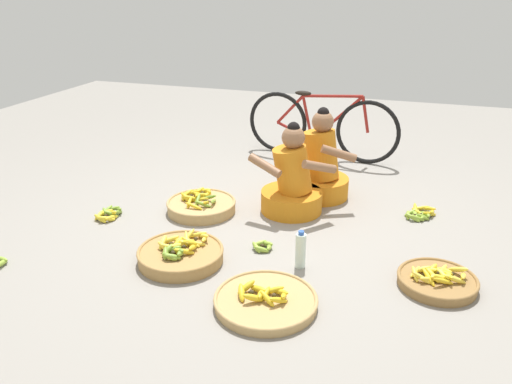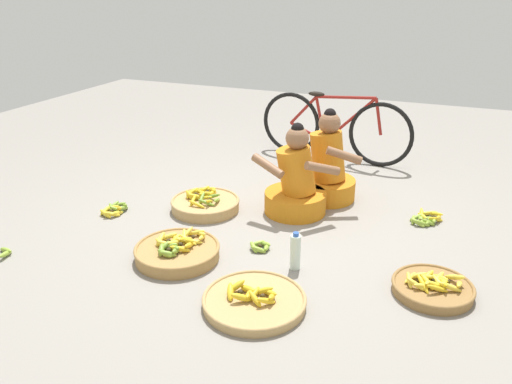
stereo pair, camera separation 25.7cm
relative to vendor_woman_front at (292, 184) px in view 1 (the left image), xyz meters
name	(u,v)px [view 1 (the left image)]	position (x,y,z in m)	size (l,w,h in m)	color
ground_plane	(264,223)	(-0.15, -0.30, -0.25)	(10.00, 10.00, 0.00)	gray
vendor_woman_front	(292,184)	(0.00, 0.00, 0.00)	(0.71, 0.52, 0.78)	orange
vendor_woman_behind	(320,169)	(0.16, 0.39, 0.02)	(0.71, 0.52, 0.82)	orange
bicycle_leaning	(321,126)	(-0.06, 1.49, 0.11)	(1.70, 0.22, 0.73)	black
banana_basket_back_right	(181,254)	(-0.52, -1.06, -0.19)	(0.61, 0.61, 0.16)	#A87F47
banana_basket_mid_left	(437,280)	(1.19, -0.83, -0.20)	(0.51, 0.51, 0.14)	olive
banana_basket_back_left	(265,300)	(0.20, -1.38, -0.21)	(0.64, 0.64, 0.13)	tan
banana_basket_front_center	(201,205)	(-0.73, -0.25, -0.19)	(0.59, 0.59, 0.16)	tan
loose_bananas_near_vendor	(263,246)	(-0.03, -0.72, -0.22)	(0.18, 0.18, 0.07)	#8CAD38
loose_bananas_front_left	(109,214)	(-1.41, -0.60, -0.22)	(0.21, 0.29, 0.09)	yellow
loose_bananas_front_right	(420,213)	(1.05, 0.23, -0.22)	(0.28, 0.31, 0.09)	gold
water_bottle	(301,250)	(0.29, -0.87, -0.12)	(0.07, 0.07, 0.27)	silver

